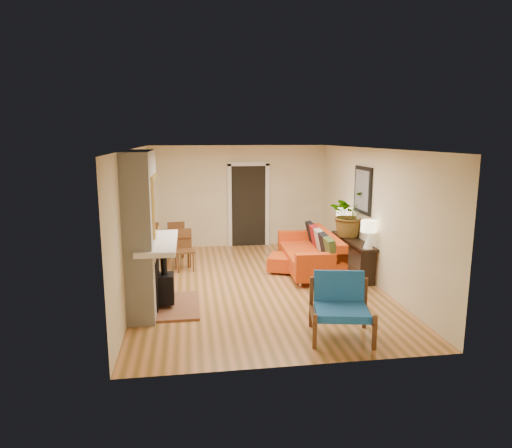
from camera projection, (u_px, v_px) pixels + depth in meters
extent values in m
plane|color=#D48851|center=(258.00, 284.00, 8.85)|extent=(6.50, 6.50, 0.00)
plane|color=white|center=(258.00, 148.00, 8.36)|extent=(6.50, 6.50, 0.00)
plane|color=#F4E3BF|center=(239.00, 196.00, 11.76)|extent=(4.50, 0.00, 4.50)
plane|color=#F4E3BF|center=(298.00, 265.00, 5.45)|extent=(4.50, 0.00, 4.50)
plane|color=#F4E3BF|center=(135.00, 221.00, 8.28)|extent=(0.00, 6.50, 6.50)
plane|color=#F4E3BF|center=(371.00, 215.00, 8.93)|extent=(0.00, 6.50, 6.50)
cube|color=black|center=(248.00, 206.00, 11.81)|extent=(0.88, 0.06, 2.10)
cube|color=white|center=(230.00, 206.00, 11.73)|extent=(0.10, 0.08, 2.18)
cube|color=white|center=(267.00, 205.00, 11.87)|extent=(0.10, 0.08, 2.18)
cube|color=white|center=(248.00, 164.00, 11.60)|extent=(1.08, 0.08, 0.10)
cube|color=black|center=(363.00, 190.00, 9.23)|extent=(0.04, 0.85, 0.95)
cube|color=slate|center=(362.00, 190.00, 9.22)|extent=(0.01, 0.70, 0.80)
cube|color=black|center=(139.00, 212.00, 8.60)|extent=(0.06, 0.95, 0.02)
cube|color=black|center=(138.00, 196.00, 8.54)|extent=(0.06, 0.95, 0.02)
cube|color=white|center=(140.00, 198.00, 7.23)|extent=(0.42, 1.50, 1.48)
cube|color=white|center=(144.00, 276.00, 7.48)|extent=(0.42, 1.50, 1.12)
cube|color=white|center=(158.00, 243.00, 7.41)|extent=(0.60, 1.68, 0.08)
cube|color=black|center=(158.00, 282.00, 7.53)|extent=(0.03, 0.72, 0.78)
cube|color=brown|center=(176.00, 306.00, 7.65)|extent=(0.75, 1.30, 0.04)
cube|color=black|center=(165.00, 288.00, 7.57)|extent=(0.30, 0.36, 0.48)
cylinder|color=black|center=(164.00, 263.00, 7.48)|extent=(0.10, 0.10, 0.40)
cube|color=gold|center=(155.00, 204.00, 7.28)|extent=(0.04, 0.95, 0.95)
cube|color=silver|center=(156.00, 204.00, 7.29)|extent=(0.01, 0.82, 0.82)
cylinder|color=silver|center=(300.00, 284.00, 8.68)|extent=(0.05, 0.05, 0.11)
cylinder|color=silver|center=(339.00, 283.00, 8.75)|extent=(0.05, 0.05, 0.11)
cylinder|color=silver|center=(283.00, 257.00, 10.66)|extent=(0.05, 0.05, 0.11)
cylinder|color=silver|center=(315.00, 256.00, 10.73)|extent=(0.05, 0.05, 0.11)
cube|color=red|center=(309.00, 258.00, 9.66)|extent=(1.08, 2.33, 0.33)
cube|color=red|center=(327.00, 242.00, 9.64)|extent=(0.32, 2.30, 0.38)
cube|color=red|center=(321.00, 259.00, 8.59)|extent=(0.99, 0.24, 0.22)
cube|color=red|center=(299.00, 235.00, 10.64)|extent=(0.99, 0.24, 0.22)
cube|color=#3F5424|center=(331.00, 250.00, 8.76)|extent=(0.24, 0.45, 0.45)
cube|color=black|center=(325.00, 244.00, 9.19)|extent=(0.24, 0.45, 0.45)
cube|color=#AFAFAA|center=(320.00, 240.00, 9.61)|extent=(0.24, 0.45, 0.45)
cube|color=maroon|center=(316.00, 236.00, 9.98)|extent=(0.24, 0.45, 0.45)
cube|color=black|center=(311.00, 232.00, 10.41)|extent=(0.24, 0.45, 0.45)
cylinder|color=silver|center=(270.00, 273.00, 9.47)|extent=(0.04, 0.04, 0.05)
cylinder|color=silver|center=(297.00, 275.00, 9.35)|extent=(0.04, 0.04, 0.05)
cylinder|color=silver|center=(275.00, 266.00, 10.00)|extent=(0.04, 0.04, 0.05)
cylinder|color=silver|center=(300.00, 267.00, 9.88)|extent=(0.04, 0.04, 0.05)
cube|color=red|center=(286.00, 262.00, 9.64)|extent=(0.88, 0.88, 0.29)
cube|color=brown|center=(313.00, 315.00, 6.46)|extent=(0.22, 0.82, 0.06)
cube|color=brown|center=(315.00, 331.00, 6.12)|extent=(0.06, 0.06, 0.49)
cube|color=brown|center=(311.00, 302.00, 6.80)|extent=(0.06, 0.06, 0.77)
cube|color=brown|center=(369.00, 316.00, 6.42)|extent=(0.22, 0.82, 0.06)
cube|color=brown|center=(375.00, 333.00, 6.08)|extent=(0.06, 0.06, 0.49)
cube|color=brown|center=(365.00, 303.00, 6.77)|extent=(0.06, 0.06, 0.77)
cube|color=#1D4EB1|center=(341.00, 311.00, 6.42)|extent=(0.85, 0.81, 0.11)
cube|color=#1D4EB1|center=(339.00, 285.00, 6.70)|extent=(0.75, 0.32, 0.45)
cube|color=brown|center=(173.00, 233.00, 10.15)|extent=(0.81, 1.04, 0.04)
cylinder|color=brown|center=(164.00, 254.00, 9.76)|extent=(0.05, 0.05, 0.67)
cylinder|color=brown|center=(188.00, 252.00, 9.92)|extent=(0.05, 0.05, 0.67)
cylinder|color=brown|center=(159.00, 246.00, 10.51)|extent=(0.05, 0.05, 0.67)
cylinder|color=brown|center=(182.00, 244.00, 10.67)|extent=(0.05, 0.05, 0.67)
cube|color=brown|center=(184.00, 251.00, 9.68)|extent=(0.46, 0.46, 0.04)
cube|color=brown|center=(182.00, 239.00, 9.81)|extent=(0.39, 0.11, 0.43)
cylinder|color=brown|center=(178.00, 264.00, 9.52)|extent=(0.03, 0.03, 0.41)
cylinder|color=brown|center=(193.00, 262.00, 9.62)|extent=(0.03, 0.03, 0.41)
cylinder|color=brown|center=(176.00, 260.00, 9.82)|extent=(0.03, 0.03, 0.41)
cylinder|color=brown|center=(190.00, 258.00, 9.92)|extent=(0.03, 0.03, 0.41)
cube|color=brown|center=(175.00, 239.00, 10.81)|extent=(0.46, 0.46, 0.04)
cube|color=brown|center=(176.00, 231.00, 10.59)|extent=(0.39, 0.11, 0.43)
cylinder|color=brown|center=(170.00, 250.00, 10.65)|extent=(0.03, 0.03, 0.41)
cylinder|color=brown|center=(183.00, 249.00, 10.75)|extent=(0.03, 0.03, 0.41)
cylinder|color=brown|center=(168.00, 247.00, 10.95)|extent=(0.03, 0.03, 0.41)
cylinder|color=brown|center=(181.00, 246.00, 11.05)|extent=(0.03, 0.03, 0.41)
cube|color=black|center=(353.00, 241.00, 9.43)|extent=(0.34, 1.85, 0.05)
cube|color=black|center=(368.00, 269.00, 8.67)|extent=(0.30, 0.04, 0.68)
cube|color=black|center=(339.00, 248.00, 10.32)|extent=(0.30, 0.04, 0.68)
cone|color=white|center=(368.00, 241.00, 8.64)|extent=(0.18, 0.18, 0.30)
cylinder|color=white|center=(369.00, 231.00, 8.60)|extent=(0.03, 0.03, 0.06)
cylinder|color=#FFEABF|center=(369.00, 226.00, 8.58)|extent=(0.30, 0.30, 0.22)
cone|color=white|center=(343.00, 226.00, 10.05)|extent=(0.18, 0.18, 0.30)
cylinder|color=white|center=(343.00, 218.00, 10.02)|extent=(0.03, 0.03, 0.06)
cylinder|color=#FFEABF|center=(343.00, 214.00, 10.00)|extent=(0.30, 0.30, 0.22)
imported|color=#1E5919|center=(349.00, 214.00, 9.59)|extent=(1.11, 1.05, 0.99)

